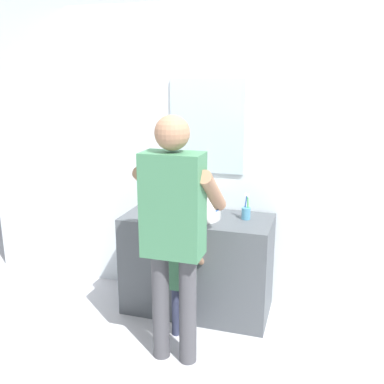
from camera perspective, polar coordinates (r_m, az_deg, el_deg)
ground_plane at (r=3.54m, az=-0.74°, el=-17.62°), size 14.00×14.00×0.00m
back_wall at (r=3.62m, az=2.18°, el=6.13°), size 4.40×0.10×2.70m
vanity_cabinet at (r=3.59m, az=0.71°, el=-9.59°), size 1.20×0.54×0.83m
sink_basin at (r=3.41m, az=0.64°, el=-2.51°), size 0.39×0.39×0.11m
faucet at (r=3.62m, az=1.68°, el=-1.09°), size 0.18×0.14×0.18m
toothbrush_cup at (r=3.40m, az=7.23°, el=-2.73°), size 0.07×0.07×0.21m
soap_bottle at (r=3.60m, az=-5.03°, el=-1.45°), size 0.06×0.06×0.16m
child_toddler at (r=3.20m, az=-1.34°, el=-10.73°), size 0.27×0.27×0.86m
adult_parent at (r=2.77m, az=-2.42°, el=-3.75°), size 0.52×0.55×1.69m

